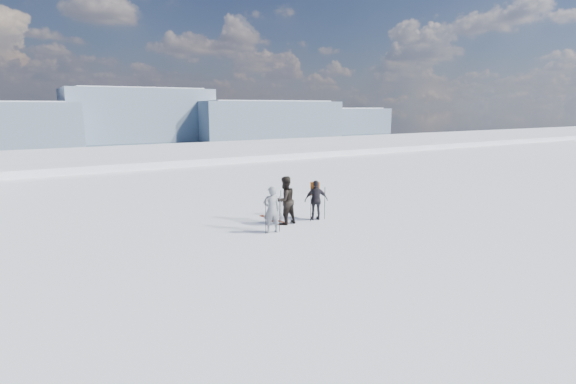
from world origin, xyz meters
The scene contains 8 objects.
lake_basin centered at (0.00, 30.00, -6.50)m, with size 820.00×820.00×71.62m.
far_mountain_range centered at (29.60, 454.78, -7.19)m, with size 770.00×110.00×53.00m.
skier_grey centered at (-2.30, 3.21, 0.84)m, with size 0.61×0.40×1.67m, color gray.
skier_dark centered at (-1.30, 3.97, 0.92)m, with size 0.90×0.70×1.85m, color black.
skier_pack centered at (0.11, 3.91, 0.79)m, with size 0.93×0.39×1.58m, color black.
backpack centered at (0.20, 4.14, 1.84)m, with size 0.34×0.19×0.52m, color #BE5811.
ski_poles centered at (-1.15, 3.62, 0.65)m, with size 3.04×0.77×1.37m.
skis_loose centered at (-1.41, 4.77, 0.01)m, with size 0.47×1.70×0.03m.
Camera 1 is at (-9.81, -10.34, 4.42)m, focal length 28.00 mm.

